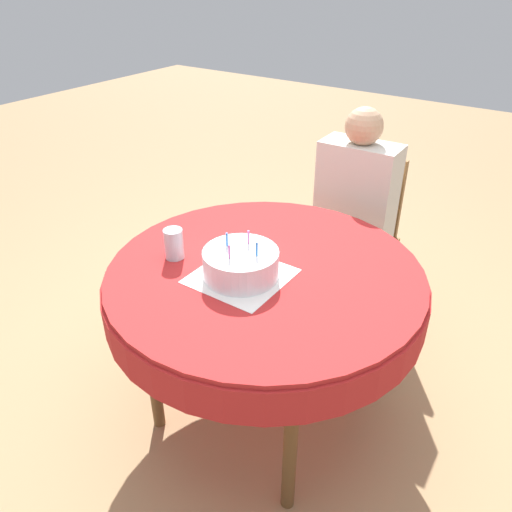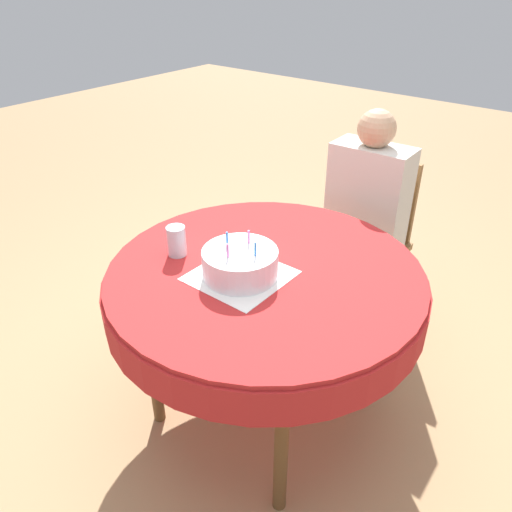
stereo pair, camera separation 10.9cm
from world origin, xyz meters
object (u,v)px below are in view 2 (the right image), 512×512
chair (369,235)px  drinking_glass (177,241)px  birthday_cake (240,263)px  person (366,204)px

chair → drinking_glass: (-0.30, -1.10, 0.35)m
chair → birthday_cake: birthday_cake is taller
birthday_cake → person: bearing=89.6°
chair → drinking_glass: size_ratio=7.28×
person → drinking_glass: (-0.30, -1.01, 0.13)m
birthday_cake → drinking_glass: birthday_cake is taller
birthday_cake → drinking_glass: bearing=-172.9°
chair → drinking_glass: bearing=-106.6°
person → chair: bearing=90.0°
chair → birthday_cake: (-0.00, -1.07, 0.34)m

